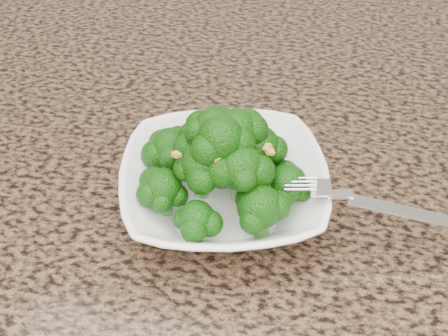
# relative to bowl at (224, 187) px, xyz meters

# --- Properties ---
(granite_counter) EXTENTS (1.64, 1.04, 0.03)m
(granite_counter) POSITION_rel_bowl_xyz_m (-0.15, 0.03, -0.04)
(granite_counter) COLOR brown
(granite_counter) RESTS_ON cabinet
(bowl) EXTENTS (0.25, 0.25, 0.05)m
(bowl) POSITION_rel_bowl_xyz_m (0.00, 0.00, 0.00)
(bowl) COLOR white
(bowl) RESTS_ON granite_counter
(broccoli_pile) EXTENTS (0.18, 0.18, 0.08)m
(broccoli_pile) POSITION_rel_bowl_xyz_m (0.00, 0.00, 0.06)
(broccoli_pile) COLOR #124C08
(broccoli_pile) RESTS_ON bowl
(garlic_topping) EXTENTS (0.11, 0.11, 0.01)m
(garlic_topping) POSITION_rel_bowl_xyz_m (0.00, 0.00, 0.10)
(garlic_topping) COLOR gold
(garlic_topping) RESTS_ON broccoli_pile
(fork) EXTENTS (0.18, 0.04, 0.01)m
(fork) POSITION_rel_bowl_xyz_m (0.12, -0.02, 0.03)
(fork) COLOR silver
(fork) RESTS_ON bowl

